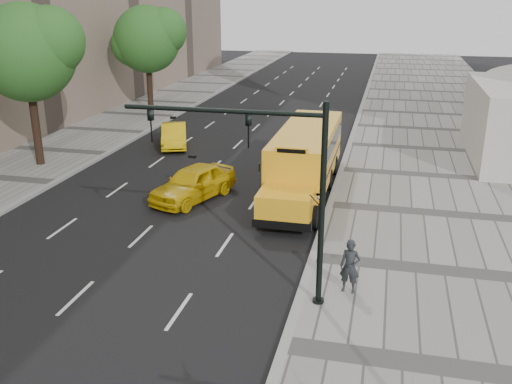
% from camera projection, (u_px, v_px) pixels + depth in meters
% --- Properties ---
extents(ground, '(140.00, 140.00, 0.00)m').
position_uv_depth(ground, '(204.00, 197.00, 27.16)').
color(ground, black).
rests_on(ground, ground).
extents(sidewalk_museum, '(12.00, 140.00, 0.15)m').
position_uv_depth(sidewalk_museum, '(469.00, 217.00, 24.53)').
color(sidewalk_museum, gray).
rests_on(sidewalk_museum, ground).
extents(sidewalk_far, '(6.00, 140.00, 0.15)m').
position_uv_depth(sidewalk_far, '(2.00, 179.00, 29.52)').
color(sidewalk_far, gray).
rests_on(sidewalk_far, ground).
extents(curb_museum, '(0.30, 140.00, 0.15)m').
position_uv_depth(curb_museum, '(330.00, 206.00, 25.83)').
color(curb_museum, gray).
rests_on(curb_museum, ground).
extents(curb_far, '(0.30, 140.00, 0.15)m').
position_uv_depth(curb_far, '(54.00, 183.00, 28.87)').
color(curb_far, gray).
rests_on(curb_far, ground).
extents(tree_b, '(5.80, 5.16, 8.81)m').
position_uv_depth(tree_b, '(28.00, 52.00, 29.85)').
color(tree_b, black).
rests_on(tree_b, ground).
extents(tree_c, '(5.81, 5.16, 8.35)m').
position_uv_depth(tree_c, '(148.00, 39.00, 44.25)').
color(tree_c, black).
rests_on(tree_c, ground).
extents(school_bus, '(2.96, 11.56, 3.19)m').
position_uv_depth(school_bus, '(306.00, 155.00, 27.68)').
color(school_bus, '#F4A91B').
rests_on(school_bus, ground).
extents(taxi_near, '(3.47, 5.13, 1.62)m').
position_uv_depth(taxi_near, '(193.00, 183.00, 26.59)').
color(taxi_near, gold).
rests_on(taxi_near, ground).
extents(taxi_far, '(2.92, 4.57, 1.42)m').
position_uv_depth(taxi_far, '(174.00, 135.00, 35.85)').
color(taxi_far, gold).
rests_on(taxi_far, ground).
extents(pedestrian, '(0.69, 0.50, 1.76)m').
position_uv_depth(pedestrian, '(350.00, 266.00, 18.01)').
color(pedestrian, '#232629').
rests_on(pedestrian, sidewalk_museum).
extents(traffic_signal, '(6.18, 0.36, 6.40)m').
position_uv_depth(traffic_signal, '(275.00, 178.00, 16.66)').
color(traffic_signal, black).
rests_on(traffic_signal, ground).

